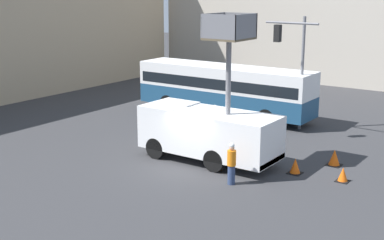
% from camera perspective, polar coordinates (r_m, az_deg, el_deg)
% --- Properties ---
extents(ground_plane, '(120.00, 120.00, 0.00)m').
position_cam_1_polar(ground_plane, '(25.17, -0.23, -5.00)').
color(ground_plane, '#333335').
extents(utility_truck, '(2.53, 6.82, 7.06)m').
position_cam_1_polar(utility_truck, '(25.51, 1.82, -1.01)').
color(utility_truck, white).
rests_on(utility_truck, ground_plane).
extents(city_bus, '(2.62, 12.01, 3.26)m').
position_cam_1_polar(city_bus, '(34.76, 3.43, 3.58)').
color(city_bus, navy).
rests_on(city_bus, ground_plane).
extents(traffic_light_pole, '(3.39, 3.14, 6.60)m').
position_cam_1_polar(traffic_light_pole, '(30.62, 10.86, 6.66)').
color(traffic_light_pole, slate).
rests_on(traffic_light_pole, ground_plane).
extents(road_worker_near_truck, '(0.38, 0.38, 1.85)m').
position_cam_1_polar(road_worker_near_truck, '(22.78, 4.24, -4.65)').
color(road_worker_near_truck, navy).
rests_on(road_worker_near_truck, ground_plane).
extents(road_worker_directing, '(0.38, 0.38, 1.92)m').
position_cam_1_polar(road_worker_directing, '(29.54, 2.42, -0.18)').
color(road_worker_directing, navy).
rests_on(road_worker_directing, ground_plane).
extents(traffic_cone_near_truck, '(0.68, 0.68, 0.77)m').
position_cam_1_polar(traffic_cone_near_truck, '(26.14, 14.95, -3.92)').
color(traffic_cone_near_truck, black).
rests_on(traffic_cone_near_truck, ground_plane).
extents(traffic_cone_mid_road, '(0.55, 0.55, 0.63)m').
position_cam_1_polar(traffic_cone_mid_road, '(24.14, 15.80, -5.66)').
color(traffic_cone_mid_road, black).
rests_on(traffic_cone_mid_road, ground_plane).
extents(traffic_cone_far_side, '(0.61, 0.61, 0.70)m').
position_cam_1_polar(traffic_cone_far_side, '(24.64, 10.95, -4.88)').
color(traffic_cone_far_side, black).
rests_on(traffic_cone_far_side, ground_plane).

